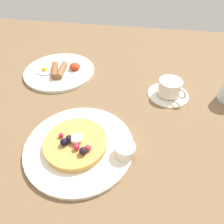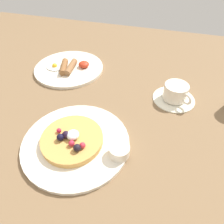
% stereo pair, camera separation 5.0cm
% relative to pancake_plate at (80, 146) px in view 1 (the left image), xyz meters
% --- Properties ---
extents(ground_plane, '(1.92, 1.54, 0.03)m').
position_rel_pancake_plate_xyz_m(ground_plane, '(0.05, 0.08, -0.02)').
color(ground_plane, brown).
extents(pancake_plate, '(0.28, 0.28, 0.01)m').
position_rel_pancake_plate_xyz_m(pancake_plate, '(0.00, 0.00, 0.00)').
color(pancake_plate, white).
rests_on(pancake_plate, ground_plane).
extents(pancake_with_berries, '(0.16, 0.16, 0.04)m').
position_rel_pancake_plate_xyz_m(pancake_with_berries, '(-0.01, -0.00, 0.02)').
color(pancake_with_berries, gold).
rests_on(pancake_with_berries, pancake_plate).
extents(syrup_ramekin, '(0.05, 0.05, 0.03)m').
position_rel_pancake_plate_xyz_m(syrup_ramekin, '(0.12, -0.01, 0.02)').
color(syrup_ramekin, white).
rests_on(syrup_ramekin, pancake_plate).
extents(breakfast_plate, '(0.27, 0.27, 0.01)m').
position_rel_pancake_plate_xyz_m(breakfast_plate, '(-0.18, 0.33, 0.00)').
color(breakfast_plate, white).
rests_on(breakfast_plate, ground_plane).
extents(fried_breakfast, '(0.16, 0.11, 0.03)m').
position_rel_pancake_plate_xyz_m(fried_breakfast, '(-0.17, 0.32, 0.02)').
color(fried_breakfast, brown).
rests_on(fried_breakfast, breakfast_plate).
extents(coffee_saucer, '(0.14, 0.14, 0.01)m').
position_rel_pancake_plate_xyz_m(coffee_saucer, '(0.24, 0.26, -0.00)').
color(coffee_saucer, white).
rests_on(coffee_saucer, ground_plane).
extents(coffee_cup, '(0.09, 0.09, 0.05)m').
position_rel_pancake_plate_xyz_m(coffee_cup, '(0.24, 0.26, 0.03)').
color(coffee_cup, white).
rests_on(coffee_cup, coffee_saucer).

